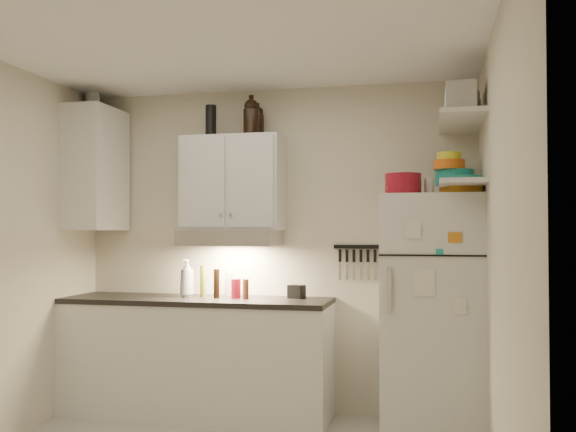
# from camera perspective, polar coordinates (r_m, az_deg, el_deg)

# --- Properties ---
(ceiling) EXTENTS (3.20, 3.00, 0.02)m
(ceiling) POSITION_cam_1_polar(r_m,az_deg,el_deg) (3.95, -6.72, 15.89)
(ceiling) COLOR white
(ceiling) RESTS_ON ground
(back_wall) EXTENTS (3.20, 0.02, 2.60)m
(back_wall) POSITION_cam_1_polar(r_m,az_deg,el_deg) (5.22, -1.18, -2.92)
(back_wall) COLOR beige
(back_wall) RESTS_ON ground
(right_wall) EXTENTS (0.02, 3.00, 2.60)m
(right_wall) POSITION_cam_1_polar(r_m,az_deg,el_deg) (3.57, 18.42, -3.54)
(right_wall) COLOR beige
(right_wall) RESTS_ON ground
(base_cabinet) EXTENTS (2.10, 0.60, 0.88)m
(base_cabinet) POSITION_cam_1_polar(r_m,az_deg,el_deg) (5.18, -8.10, -12.50)
(base_cabinet) COLOR silver
(base_cabinet) RESTS_ON floor
(countertop) EXTENTS (2.10, 0.62, 0.04)m
(countertop) POSITION_cam_1_polar(r_m,az_deg,el_deg) (5.11, -8.09, -7.43)
(countertop) COLOR black
(countertop) RESTS_ON base_cabinet
(upper_cabinet) EXTENTS (0.80, 0.33, 0.75)m
(upper_cabinet) POSITION_cam_1_polar(r_m,az_deg,el_deg) (5.14, -4.90, 2.91)
(upper_cabinet) COLOR silver
(upper_cabinet) RESTS_ON back_wall
(side_cabinet) EXTENTS (0.33, 0.55, 1.00)m
(side_cabinet) POSITION_cam_1_polar(r_m,az_deg,el_deg) (5.49, -16.73, 4.00)
(side_cabinet) COLOR silver
(side_cabinet) RESTS_ON left_wall
(range_hood) EXTENTS (0.76, 0.46, 0.12)m
(range_hood) POSITION_cam_1_polar(r_m,az_deg,el_deg) (5.07, -5.14, -1.95)
(range_hood) COLOR silver
(range_hood) RESTS_ON back_wall
(fridge) EXTENTS (0.70, 0.68, 1.70)m
(fridge) POSITION_cam_1_polar(r_m,az_deg,el_deg) (4.74, 12.71, -8.49)
(fridge) COLOR silver
(fridge) RESTS_ON floor
(shelf_hi) EXTENTS (0.30, 0.95, 0.03)m
(shelf_hi) POSITION_cam_1_polar(r_m,az_deg,el_deg) (4.64, 15.11, 8.10)
(shelf_hi) COLOR silver
(shelf_hi) RESTS_ON right_wall
(shelf_lo) EXTENTS (0.30, 0.95, 0.03)m
(shelf_lo) POSITION_cam_1_polar(r_m,az_deg,el_deg) (4.59, 15.15, 2.67)
(shelf_lo) COLOR silver
(shelf_lo) RESTS_ON right_wall
(knife_strip) EXTENTS (0.42, 0.02, 0.03)m
(knife_strip) POSITION_cam_1_polar(r_m,az_deg,el_deg) (5.07, 6.46, -2.73)
(knife_strip) COLOR black
(knife_strip) RESTS_ON back_wall
(dutch_oven) EXTENTS (0.29, 0.29, 0.15)m
(dutch_oven) POSITION_cam_1_polar(r_m,az_deg,el_deg) (4.61, 10.20, 2.80)
(dutch_oven) COLOR maroon
(dutch_oven) RESTS_ON fridge
(book_stack) EXTENTS (0.28, 0.31, 0.09)m
(book_stack) POSITION_cam_1_polar(r_m,az_deg,el_deg) (4.56, 15.09, 2.49)
(book_stack) COLOR orange
(book_stack) RESTS_ON fridge
(spice_jar) EXTENTS (0.07, 0.07, 0.11)m
(spice_jar) POSITION_cam_1_polar(r_m,az_deg,el_deg) (4.66, 12.44, 2.55)
(spice_jar) COLOR silver
(spice_jar) RESTS_ON fridge
(stock_pot) EXTENTS (0.28, 0.28, 0.18)m
(stock_pot) POSITION_cam_1_polar(r_m,az_deg,el_deg) (4.96, 15.53, 8.74)
(stock_pot) COLOR silver
(stock_pot) RESTS_ON shelf_hi
(tin_a) EXTENTS (0.24, 0.23, 0.19)m
(tin_a) POSITION_cam_1_polar(r_m,az_deg,el_deg) (4.59, 15.25, 9.57)
(tin_a) COLOR #AAAAAD
(tin_a) RESTS_ON shelf_hi
(tin_b) EXTENTS (0.21, 0.21, 0.19)m
(tin_b) POSITION_cam_1_polar(r_m,az_deg,el_deg) (4.40, 15.18, 10.12)
(tin_b) COLOR #AAAAAD
(tin_b) RESTS_ON shelf_hi
(bowl_teal) EXTENTS (0.28, 0.28, 0.11)m
(bowl_teal) POSITION_cam_1_polar(r_m,az_deg,el_deg) (4.82, 14.58, 3.31)
(bowl_teal) COLOR teal
(bowl_teal) RESTS_ON shelf_lo
(bowl_orange) EXTENTS (0.22, 0.22, 0.07)m
(bowl_orange) POSITION_cam_1_polar(r_m,az_deg,el_deg) (4.78, 14.13, 4.43)
(bowl_orange) COLOR orange
(bowl_orange) RESTS_ON bowl_teal
(bowl_yellow) EXTENTS (0.17, 0.17, 0.06)m
(bowl_yellow) POSITION_cam_1_polar(r_m,az_deg,el_deg) (4.79, 14.12, 5.16)
(bowl_yellow) COLOR yellow
(bowl_yellow) RESTS_ON bowl_orange
(plates) EXTENTS (0.26, 0.26, 0.05)m
(plates) POSITION_cam_1_polar(r_m,az_deg,el_deg) (4.64, 15.60, 3.14)
(plates) COLOR teal
(plates) RESTS_ON shelf_lo
(growler_a) EXTENTS (0.15, 0.15, 0.30)m
(growler_a) POSITION_cam_1_polar(r_m,az_deg,el_deg) (5.14, -3.29, 8.79)
(growler_a) COLOR black
(growler_a) RESTS_ON upper_cabinet
(growler_b) EXTENTS (0.13, 0.13, 0.25)m
(growler_b) POSITION_cam_1_polar(r_m,az_deg,el_deg) (5.21, -2.74, 8.41)
(growler_b) COLOR black
(growler_b) RESTS_ON upper_cabinet
(thermos_a) EXTENTS (0.08, 0.08, 0.20)m
(thermos_a) POSITION_cam_1_polar(r_m,az_deg,el_deg) (5.19, -6.90, 8.15)
(thermos_a) COLOR black
(thermos_a) RESTS_ON upper_cabinet
(thermos_b) EXTENTS (0.11, 0.11, 0.25)m
(thermos_b) POSITION_cam_1_polar(r_m,az_deg,el_deg) (5.22, -6.87, 8.39)
(thermos_b) COLOR black
(thermos_b) RESTS_ON upper_cabinet
(side_jar) EXTENTS (0.15, 0.15, 0.16)m
(side_jar) POSITION_cam_1_polar(r_m,az_deg,el_deg) (5.68, -16.98, 9.72)
(side_jar) COLOR silver
(side_jar) RESTS_ON side_cabinet
(soap_bottle) EXTENTS (0.17, 0.17, 0.33)m
(soap_bottle) POSITION_cam_1_polar(r_m,az_deg,el_deg) (5.19, -8.96, -5.26)
(soap_bottle) COLOR silver
(soap_bottle) RESTS_ON countertop
(pepper_mill) EXTENTS (0.06, 0.06, 0.15)m
(pepper_mill) POSITION_cam_1_polar(r_m,az_deg,el_deg) (4.98, -3.79, -6.49)
(pepper_mill) COLOR brown
(pepper_mill) RESTS_ON countertop
(oil_bottle) EXTENTS (0.05, 0.05, 0.25)m
(oil_bottle) POSITION_cam_1_polar(r_m,az_deg,el_deg) (5.18, -7.57, -5.75)
(oil_bottle) COLOR olive
(oil_bottle) RESTS_ON countertop
(vinegar_bottle) EXTENTS (0.05, 0.05, 0.23)m
(vinegar_bottle) POSITION_cam_1_polar(r_m,az_deg,el_deg) (5.06, -6.37, -5.98)
(vinegar_bottle) COLOR black
(vinegar_bottle) RESTS_ON countertop
(clear_bottle) EXTENTS (0.08, 0.08, 0.19)m
(clear_bottle) POSITION_cam_1_polar(r_m,az_deg,el_deg) (5.18, -5.28, -6.09)
(clear_bottle) COLOR silver
(clear_bottle) RESTS_ON countertop
(red_jar) EXTENTS (0.10, 0.10, 0.15)m
(red_jar) POSITION_cam_1_polar(r_m,az_deg,el_deg) (5.04, -4.65, -6.44)
(red_jar) COLOR maroon
(red_jar) RESTS_ON countertop
(caddy) EXTENTS (0.14, 0.12, 0.10)m
(caddy) POSITION_cam_1_polar(r_m,az_deg,el_deg) (5.02, 0.76, -6.74)
(caddy) COLOR black
(caddy) RESTS_ON countertop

